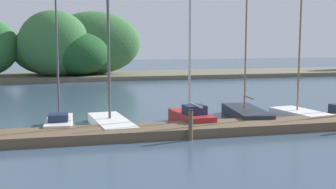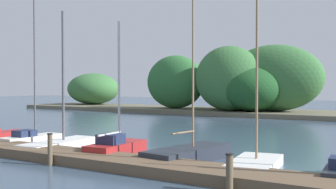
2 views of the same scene
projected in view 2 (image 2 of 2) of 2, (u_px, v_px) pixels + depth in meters
dock_pier at (148, 166)px, 13.80m from camera, size 25.02×1.80×0.35m
far_shore at (275, 86)px, 38.38m from camera, size 67.27×8.39×7.59m
sailboat_1 at (33, 138)px, 19.81m from camera, size 1.14×3.15×6.70m
sailboat_2 at (62, 142)px, 18.60m from camera, size 1.66×4.32×5.99m
sailboat_3 at (117, 147)px, 16.52m from camera, size 1.33×3.07×5.24m
sailboat_4 at (191, 152)px, 15.65m from camera, size 1.82×4.23×7.55m
sailboat_5 at (256, 162)px, 14.05m from camera, size 1.82×3.31×6.63m
mooring_piling_1 at (50, 149)px, 14.72m from camera, size 0.19×0.19×1.12m
mooring_piling_2 at (230, 173)px, 11.05m from camera, size 0.22×0.22×1.01m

